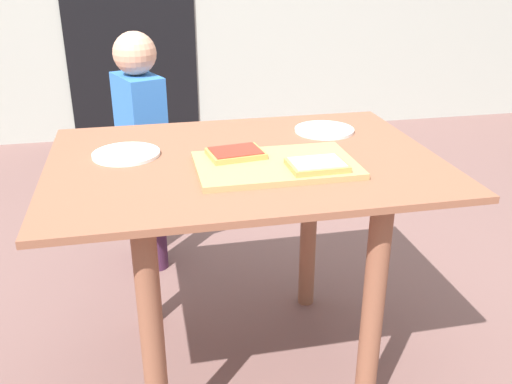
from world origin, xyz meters
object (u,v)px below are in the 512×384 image
(pizza_slice_far_left, at_px, (236,153))
(child_left, at_px, (142,138))
(pizza_slice_near_right, at_px, (317,165))
(plate_white_right, at_px, (324,130))
(cutting_board, at_px, (276,165))
(dining_table, at_px, (245,206))
(plate_white_left, at_px, (126,154))

(pizza_slice_far_left, height_order, child_left, child_left)
(pizza_slice_near_right, bearing_deg, plate_white_right, 68.55)
(plate_white_right, height_order, child_left, child_left)
(cutting_board, height_order, child_left, child_left)
(pizza_slice_far_left, bearing_deg, dining_table, 42.19)
(cutting_board, relative_size, child_left, 0.43)
(pizza_slice_near_right, distance_m, child_left, 1.04)
(cutting_board, bearing_deg, plate_white_left, 154.76)
(pizza_slice_near_right, distance_m, pizza_slice_far_left, 0.24)
(plate_white_left, xyz_separation_m, child_left, (0.05, 0.67, -0.16))
(pizza_slice_near_right, xyz_separation_m, pizza_slice_far_left, (-0.19, 0.14, 0.00))
(plate_white_right, bearing_deg, pizza_slice_near_right, -111.45)
(dining_table, height_order, plate_white_left, plate_white_left)
(plate_white_right, relative_size, child_left, 0.19)
(child_left, bearing_deg, cutting_board, -67.56)
(pizza_slice_near_right, bearing_deg, cutting_board, 146.23)
(pizza_slice_far_left, bearing_deg, child_left, 108.03)
(dining_table, relative_size, plate_white_left, 5.69)
(pizza_slice_far_left, xyz_separation_m, plate_white_left, (-0.30, 0.12, -0.02))
(child_left, bearing_deg, dining_table, -69.39)
(pizza_slice_near_right, distance_m, plate_white_left, 0.56)
(pizza_slice_near_right, height_order, plate_white_right, pizza_slice_near_right)
(dining_table, bearing_deg, cutting_board, -55.05)
(plate_white_right, bearing_deg, plate_white_left, -170.68)
(dining_table, bearing_deg, plate_white_right, 32.56)
(cutting_board, relative_size, pizza_slice_far_left, 2.64)
(pizza_slice_far_left, relative_size, child_left, 0.16)
(pizza_slice_far_left, bearing_deg, plate_white_left, 158.78)
(dining_table, bearing_deg, plate_white_left, 164.74)
(child_left, bearing_deg, plate_white_right, -43.59)
(plate_white_right, xyz_separation_m, child_left, (-0.59, 0.56, -0.16))
(pizza_slice_near_right, xyz_separation_m, child_left, (-0.45, 0.92, -0.18))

